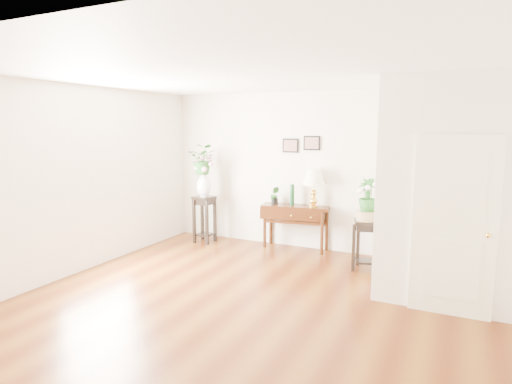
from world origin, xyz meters
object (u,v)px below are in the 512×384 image
Objects in this scene: table_lamp at (314,187)px; plant_stand_b at (366,245)px; plant_stand_a at (205,219)px; console_table at (295,227)px.

table_lamp reaches higher than plant_stand_b.
table_lamp is 1.43m from plant_stand_b.
console_table is at bearing 10.06° from plant_stand_a.
plant_stand_b is at bearing -30.12° from table_lamp.
table_lamp is at bearing 149.88° from plant_stand_b.
table_lamp is 0.76× the size of plant_stand_a.
table_lamp is 2.19m from plant_stand_a.
table_lamp is at bearing -9.51° from console_table.
plant_stand_b is (3.10, -0.30, -0.05)m from plant_stand_a.
table_lamp is at bearing 8.46° from plant_stand_a.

